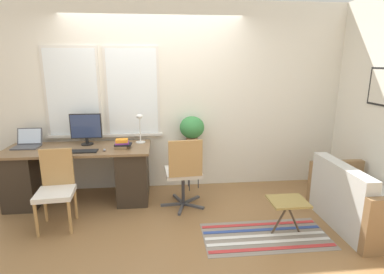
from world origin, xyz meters
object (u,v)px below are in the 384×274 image
object	(u,v)px
desk_lamp	(140,124)
office_chair_swivel	(184,171)
laptop	(28,143)
potted_plant	(192,129)
monitor	(86,128)
couch_loveseat	(359,203)
folding_stool	(288,203)
plant_stand	(192,153)
keyboard	(81,151)
desk_chair_wooden	(56,187)
mouse	(104,150)
book_stack	(122,144)

from	to	relation	value
desk_lamp	office_chair_swivel	bearing A→B (deg)	-43.56
laptop	potted_plant	distance (m)	2.24
monitor	couch_loveseat	bearing A→B (deg)	-19.33
desk_lamp	folding_stool	bearing A→B (deg)	-37.48
office_chair_swivel	plant_stand	size ratio (longest dim) A/B	1.45
monitor	potted_plant	xyz separation A→B (m)	(1.47, 0.09, -0.06)
office_chair_swivel	couch_loveseat	size ratio (longest dim) A/B	0.80
laptop	desk_lamp	size ratio (longest dim) A/B	0.79
keyboard	couch_loveseat	bearing A→B (deg)	-13.53
desk_chair_wooden	potted_plant	distance (m)	1.93
plant_stand	office_chair_swivel	bearing A→B (deg)	-105.47
potted_plant	folding_stool	world-z (taller)	potted_plant
monitor	couch_loveseat	world-z (taller)	monitor
couch_loveseat	plant_stand	world-z (taller)	couch_loveseat
desk_lamp	plant_stand	bearing A→B (deg)	4.43
monitor	folding_stool	distance (m)	2.76
desk_chair_wooden	couch_loveseat	xyz separation A→B (m)	(3.48, -0.36, -0.20)
monitor	mouse	bearing A→B (deg)	-49.68
monitor	potted_plant	world-z (taller)	monitor
keyboard	book_stack	size ratio (longest dim) A/B	1.86
keyboard	monitor	bearing A→B (deg)	90.37
potted_plant	folding_stool	bearing A→B (deg)	-55.32
keyboard	book_stack	bearing A→B (deg)	13.88
laptop	potted_plant	size ratio (longest dim) A/B	0.72
desk_lamp	couch_loveseat	distance (m)	2.92
monitor	keyboard	size ratio (longest dim) A/B	1.04
desk_chair_wooden	office_chair_swivel	world-z (taller)	office_chair_swivel
laptop	office_chair_swivel	size ratio (longest dim) A/B	0.34
laptop	desk_chair_wooden	bearing A→B (deg)	-52.47
monitor	office_chair_swivel	bearing A→B (deg)	-21.49
keyboard	couch_loveseat	distance (m)	3.41
mouse	folding_stool	size ratio (longest dim) A/B	0.15
mouse	folding_stool	world-z (taller)	mouse
monitor	desk_lamp	distance (m)	0.73
potted_plant	laptop	bearing A→B (deg)	-176.68
keyboard	plant_stand	distance (m)	1.55
couch_loveseat	monitor	bearing A→B (deg)	70.67
keyboard	office_chair_swivel	xyz separation A→B (m)	(1.30, -0.15, -0.26)
laptop	monitor	size ratio (longest dim) A/B	0.75
keyboard	couch_loveseat	size ratio (longest dim) A/B	0.35
laptop	mouse	xyz separation A→B (m)	(1.06, -0.31, -0.04)
laptop	plant_stand	xyz separation A→B (m)	(2.24, 0.13, -0.25)
keyboard	office_chair_swivel	distance (m)	1.33
desk_chair_wooden	folding_stool	bearing A→B (deg)	-14.70
keyboard	plant_stand	size ratio (longest dim) A/B	0.63
potted_plant	office_chair_swivel	bearing A→B (deg)	-105.47
laptop	couch_loveseat	size ratio (longest dim) A/B	0.27
monitor	plant_stand	world-z (taller)	monitor
desk_lamp	book_stack	distance (m)	0.41
desk_lamp	book_stack	size ratio (longest dim) A/B	1.83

